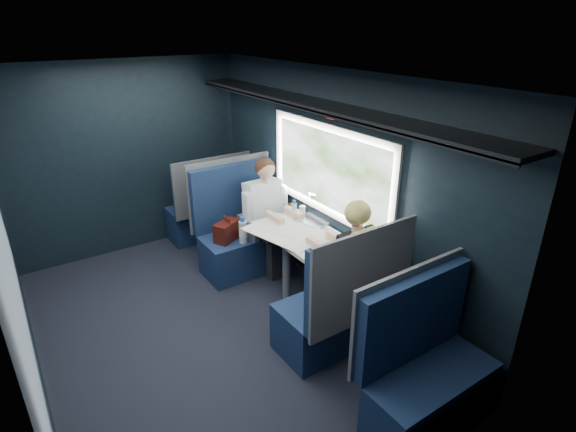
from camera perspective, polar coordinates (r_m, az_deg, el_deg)
ground at (r=4.45m, az=-9.95°, el=-13.98°), size 2.80×4.20×0.01m
room_shell at (r=3.75m, az=-11.21°, el=4.37°), size 3.00×4.40×2.40m
table at (r=4.52m, az=1.40°, el=-2.95°), size 0.62×1.00×0.74m
seat_bay_near at (r=5.21m, az=-5.89°, el=-2.29°), size 1.04×0.62×1.26m
seat_bay_far at (r=3.96m, az=6.60°, el=-11.55°), size 1.04×0.62×1.26m
seat_row_front at (r=5.98m, az=-10.05°, el=0.90°), size 1.04×0.51×1.16m
seat_row_back at (r=3.48m, az=16.91°, el=-18.52°), size 1.04×0.51×1.16m
man at (r=5.06m, az=-2.53°, el=0.75°), size 0.53×0.56×1.32m
woman at (r=4.04m, az=8.01°, el=-5.60°), size 0.53×0.56×1.32m
papers at (r=4.50m, az=-0.15°, el=-1.98°), size 0.72×0.90×0.01m
laptop at (r=4.74m, az=3.87°, el=0.30°), size 0.36×0.42×0.27m
bottle_small at (r=4.79m, az=0.78°, el=0.78°), size 0.06×0.06×0.20m
cup at (r=4.90m, az=1.82°, el=0.77°), size 0.07×0.07×0.09m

